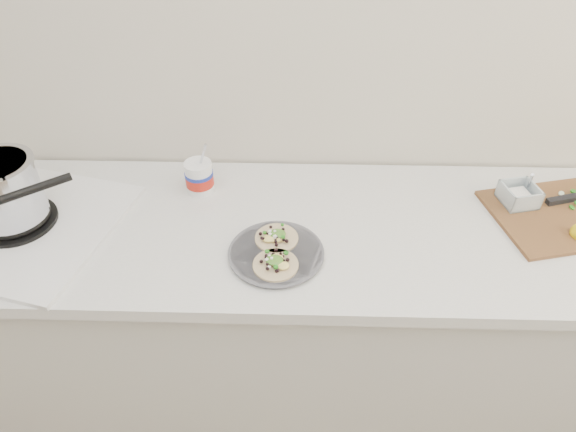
{
  "coord_description": "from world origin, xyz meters",
  "views": [
    {
      "loc": [
        0.06,
        0.27,
        1.89
      ],
      "look_at": [
        0.03,
        1.39,
        0.96
      ],
      "focal_mm": 32.0,
      "sensor_mm": 36.0,
      "label": 1
    }
  ],
  "objects_px": {
    "taco_plate": "(276,251)",
    "tub": "(200,174)",
    "stove": "(9,203)",
    "cutboard": "(565,209)"
  },
  "relations": [
    {
      "from": "stove",
      "to": "tub",
      "type": "height_order",
      "value": "stove"
    },
    {
      "from": "stove",
      "to": "tub",
      "type": "xyz_separation_m",
      "value": [
        0.51,
        0.19,
        -0.02
      ]
    },
    {
      "from": "stove",
      "to": "cutboard",
      "type": "bearing_deg",
      "value": 17.43
    },
    {
      "from": "taco_plate",
      "to": "cutboard",
      "type": "relative_size",
      "value": 0.52
    },
    {
      "from": "taco_plate",
      "to": "tub",
      "type": "height_order",
      "value": "tub"
    },
    {
      "from": "stove",
      "to": "taco_plate",
      "type": "distance_m",
      "value": 0.77
    },
    {
      "from": "stove",
      "to": "tub",
      "type": "distance_m",
      "value": 0.55
    },
    {
      "from": "taco_plate",
      "to": "tub",
      "type": "bearing_deg",
      "value": 130.84
    },
    {
      "from": "stove",
      "to": "cutboard",
      "type": "relative_size",
      "value": 1.3
    },
    {
      "from": "stove",
      "to": "taco_plate",
      "type": "relative_size",
      "value": 2.49
    }
  ]
}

